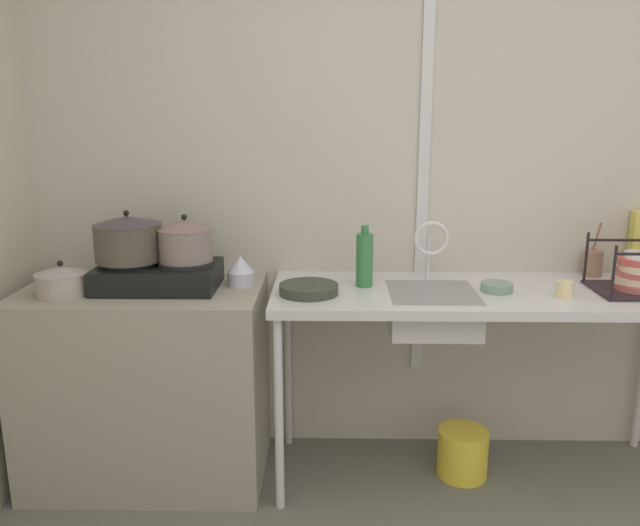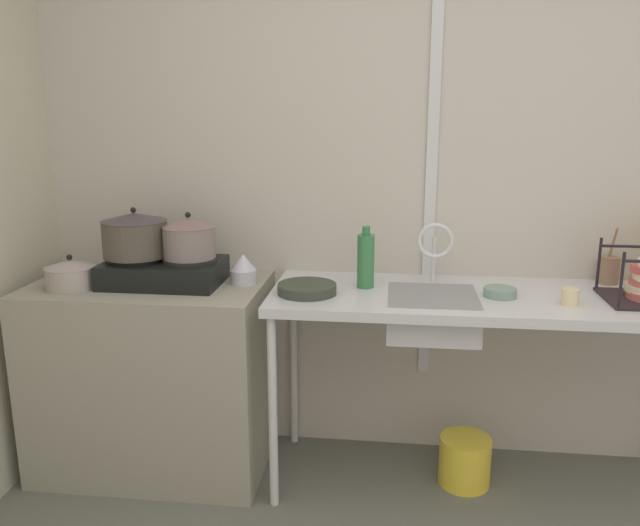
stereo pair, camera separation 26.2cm
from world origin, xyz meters
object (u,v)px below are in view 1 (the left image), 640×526
object	(u,v)px
pot_on_right_burner	(185,240)
pot_beside_stove	(62,281)
faucet	(431,241)
sink_basin	(432,310)
utensil_jar	(593,263)
dish_rack	(638,276)
bucket_on_floor	(463,453)
frying_pan	(309,289)
stove	(159,275)
pot_on_left_burner	(128,238)
cup_by_rack	(565,289)
percolator	(241,271)
bottle_by_sink	(364,259)
small_bowl_on_drainboard	(497,287)

from	to	relation	value
pot_on_right_burner	pot_beside_stove	distance (m)	0.52
faucet	pot_on_right_burner	bearing A→B (deg)	-173.40
pot_on_right_burner	sink_basin	bearing A→B (deg)	-2.28
pot_on_right_burner	utensil_jar	bearing A→B (deg)	7.55
dish_rack	bucket_on_floor	size ratio (longest dim) A/B	1.57
frying_pan	dish_rack	world-z (taller)	dish_rack
stove	sink_basin	distance (m)	1.16
pot_on_left_burner	bucket_on_floor	world-z (taller)	pot_on_left_burner
pot_beside_stove	utensil_jar	xyz separation A→B (m)	(2.27, 0.35, -0.00)
faucet	pot_beside_stove	bearing A→B (deg)	-171.23
cup_by_rack	percolator	bearing A→B (deg)	173.36
bottle_by_sink	bucket_on_floor	size ratio (longest dim) A/B	1.18
sink_basin	faucet	world-z (taller)	faucet
percolator	cup_by_rack	size ratio (longest dim) A/B	1.98
faucet	frying_pan	distance (m)	0.58
sink_basin	bottle_by_sink	bearing A→B (deg)	162.04
pot_on_left_burner	small_bowl_on_drainboard	bearing A→B (deg)	-0.95
pot_on_right_burner	pot_beside_stove	size ratio (longest dim) A/B	1.07
stove	sink_basin	bearing A→B (deg)	-2.04
pot_beside_stove	dish_rack	xyz separation A→B (m)	(2.36, 0.09, 0.01)
dish_rack	cup_by_rack	bearing A→B (deg)	-165.35
sink_basin	faucet	bearing A→B (deg)	86.14
percolator	faucet	size ratio (longest dim) A/B	0.48
stove	faucet	size ratio (longest dim) A/B	1.83
percolator	bottle_by_sink	xyz separation A→B (m)	(0.53, 0.00, 0.05)
pot_on_right_burner	bottle_by_sink	distance (m)	0.76
pot_on_right_burner	bucket_on_floor	world-z (taller)	pot_on_right_burner
sink_basin	small_bowl_on_drainboard	bearing A→B (deg)	3.30
sink_basin	dish_rack	distance (m)	0.86
percolator	bucket_on_floor	distance (m)	1.28
pot_on_left_burner	cup_by_rack	bearing A→B (deg)	-3.45
utensil_jar	bucket_on_floor	xyz separation A→B (m)	(-0.59, -0.25, -0.82)
small_bowl_on_drainboard	utensil_jar	size ratio (longest dim) A/B	0.53
percolator	utensil_jar	xyz separation A→B (m)	(1.57, 0.19, -0.00)
utensil_jar	dish_rack	bearing A→B (deg)	-72.50
sink_basin	cup_by_rack	distance (m)	0.53
bottle_by_sink	utensil_jar	xyz separation A→B (m)	(1.04, 0.19, -0.06)
dish_rack	small_bowl_on_drainboard	xyz separation A→B (m)	(-0.58, -0.00, -0.05)
pot_on_right_burner	cup_by_rack	world-z (taller)	pot_on_right_burner
percolator	faucet	world-z (taller)	faucet
stove	pot_on_right_burner	distance (m)	0.19
stove	sink_basin	xyz separation A→B (m)	(1.15, -0.04, -0.14)
pot_on_left_burner	cup_by_rack	distance (m)	1.80
pot_beside_stove	bucket_on_floor	distance (m)	1.87
pot_beside_stove	sink_basin	xyz separation A→B (m)	(1.51, 0.07, -0.14)
pot_on_left_burner	cup_by_rack	xyz separation A→B (m)	(1.78, -0.11, -0.18)
sink_basin	bottle_by_sink	distance (m)	0.35
dish_rack	pot_beside_stove	bearing A→B (deg)	-177.74
faucet	stove	bearing A→B (deg)	-174.08
pot_on_right_burner	pot_beside_stove	world-z (taller)	pot_on_right_burner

